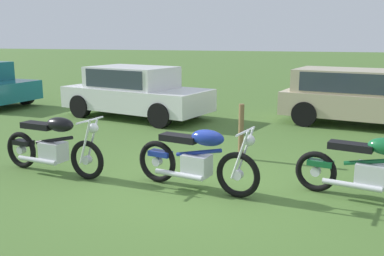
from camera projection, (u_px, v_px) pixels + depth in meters
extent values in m
plane|color=#476B2D|center=(197.00, 186.00, 6.76)|extent=(120.00, 120.00, 0.00)
torus|color=black|center=(87.00, 160.00, 7.04)|extent=(0.65, 0.20, 0.64)
torus|color=black|center=(21.00, 150.00, 7.66)|extent=(0.65, 0.20, 0.64)
cylinder|color=silver|center=(87.00, 160.00, 7.04)|extent=(0.15, 0.12, 0.14)
cylinder|color=silver|center=(21.00, 150.00, 7.66)|extent=(0.15, 0.12, 0.14)
cylinder|color=silver|center=(93.00, 139.00, 7.03)|extent=(0.27, 0.08, 0.73)
cylinder|color=silver|center=(85.00, 142.00, 6.87)|extent=(0.27, 0.08, 0.73)
cube|color=silver|center=(54.00, 151.00, 7.33)|extent=(0.44, 0.36, 0.32)
cylinder|color=black|center=(54.00, 140.00, 7.27)|extent=(0.79, 0.19, 0.22)
ellipsoid|color=black|center=(60.00, 125.00, 7.15)|extent=(0.56, 0.34, 0.24)
cube|color=black|center=(38.00, 126.00, 7.37)|extent=(0.63, 0.34, 0.10)
cube|color=black|center=(23.00, 142.00, 7.60)|extent=(0.39, 0.24, 0.08)
cylinder|color=silver|center=(90.00, 120.00, 6.86)|extent=(0.14, 0.64, 0.03)
sphere|color=silver|center=(93.00, 128.00, 6.86)|extent=(0.18, 0.18, 0.16)
cylinder|color=silver|center=(37.00, 160.00, 7.31)|extent=(0.80, 0.21, 0.08)
torus|color=black|center=(238.00, 175.00, 6.25)|extent=(0.67, 0.24, 0.67)
torus|color=black|center=(157.00, 161.00, 6.91)|extent=(0.67, 0.24, 0.67)
cylinder|color=silver|center=(238.00, 175.00, 6.25)|extent=(0.16, 0.13, 0.14)
cylinder|color=silver|center=(157.00, 161.00, 6.91)|extent=(0.16, 0.13, 0.14)
cylinder|color=silver|center=(245.00, 152.00, 6.23)|extent=(0.27, 0.09, 0.72)
cylinder|color=silver|center=(240.00, 155.00, 6.07)|extent=(0.27, 0.09, 0.72)
cube|color=silver|center=(197.00, 165.00, 6.56)|extent=(0.46, 0.38, 0.32)
cylinder|color=navy|center=(199.00, 153.00, 6.50)|extent=(0.75, 0.23, 0.22)
ellipsoid|color=navy|center=(208.00, 138.00, 6.38)|extent=(0.57, 0.37, 0.24)
cube|color=black|center=(179.00, 138.00, 6.62)|extent=(0.64, 0.37, 0.10)
cube|color=navy|center=(160.00, 153.00, 6.85)|extent=(0.39, 0.26, 0.08)
cylinder|color=silver|center=(246.00, 131.00, 6.06)|extent=(0.17, 0.63, 0.03)
sphere|color=silver|center=(249.00, 140.00, 6.06)|extent=(0.19, 0.19, 0.16)
cylinder|color=silver|center=(179.00, 175.00, 6.56)|extent=(0.80, 0.26, 0.08)
torus|color=black|center=(316.00, 171.00, 6.50)|extent=(0.62, 0.24, 0.61)
cylinder|color=silver|center=(316.00, 171.00, 6.50)|extent=(0.16, 0.13, 0.14)
cube|color=silver|center=(371.00, 175.00, 6.10)|extent=(0.46, 0.39, 0.32)
cylinder|color=#14592D|center=(375.00, 161.00, 6.04)|extent=(0.80, 0.26, 0.23)
cube|color=black|center=(351.00, 146.00, 6.17)|extent=(0.64, 0.38, 0.10)
cube|color=#14592D|center=(320.00, 163.00, 6.44)|extent=(0.39, 0.26, 0.08)
cylinder|color=silver|center=(352.00, 185.00, 6.10)|extent=(0.79, 0.28, 0.08)
cylinder|color=black|center=(26.00, 95.00, 14.72)|extent=(0.66, 0.30, 0.64)
cube|color=silver|center=(137.00, 98.00, 12.32)|extent=(4.47, 2.77, 0.60)
cube|color=silver|center=(132.00, 77.00, 12.28)|extent=(2.62, 2.12, 0.60)
cube|color=#2D3842|center=(132.00, 77.00, 12.28)|extent=(2.29, 2.06, 0.48)
cylinder|color=black|center=(194.00, 106.00, 12.36)|extent=(0.68, 0.38, 0.64)
cylinder|color=black|center=(160.00, 115.00, 10.99)|extent=(0.68, 0.38, 0.64)
cylinder|color=black|center=(119.00, 99.00, 13.76)|extent=(0.68, 0.38, 0.64)
cylinder|color=black|center=(80.00, 106.00, 12.39)|extent=(0.68, 0.38, 0.64)
cube|color=#BCAD8C|center=(375.00, 105.00, 11.12)|extent=(4.82, 2.75, 0.60)
cube|color=#BCAD8C|center=(360.00, 81.00, 11.19)|extent=(3.45, 2.28, 0.60)
cube|color=#2D3842|center=(360.00, 81.00, 11.18)|extent=(2.99, 2.21, 0.48)
cylinder|color=black|center=(320.00, 105.00, 12.63)|extent=(0.67, 0.35, 0.64)
cylinder|color=black|center=(304.00, 114.00, 11.18)|extent=(0.67, 0.35, 0.64)
cylinder|color=brown|center=(241.00, 132.00, 8.18)|extent=(0.10, 0.10, 1.04)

